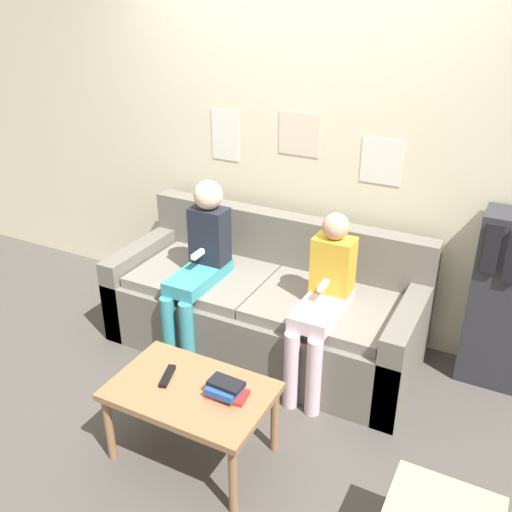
% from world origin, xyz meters
% --- Properties ---
extents(ground_plane, '(10.00, 10.00, 0.00)m').
position_xyz_m(ground_plane, '(0.00, 0.00, 0.00)').
color(ground_plane, '#4C4742').
extents(wall_back, '(8.00, 0.06, 2.60)m').
position_xyz_m(wall_back, '(-0.00, 1.06, 1.30)').
color(wall_back, beige).
rests_on(wall_back, ground_plane).
extents(couch, '(2.06, 0.85, 0.86)m').
position_xyz_m(couch, '(0.00, 0.54, 0.30)').
color(couch, '#6B665B').
rests_on(couch, ground_plane).
extents(coffee_table, '(0.82, 0.53, 0.44)m').
position_xyz_m(coffee_table, '(0.11, -0.54, 0.38)').
color(coffee_table, '#8E6642').
rests_on(coffee_table, ground_plane).
extents(person_left, '(0.24, 0.57, 1.16)m').
position_xyz_m(person_left, '(-0.38, 0.35, 0.66)').
color(person_left, teal).
rests_on(person_left, ground_plane).
extents(person_right, '(0.24, 0.57, 1.10)m').
position_xyz_m(person_right, '(0.48, 0.33, 0.62)').
color(person_right, silver).
rests_on(person_right, ground_plane).
extents(tv_remote, '(0.09, 0.17, 0.02)m').
position_xyz_m(tv_remote, '(-0.04, -0.52, 0.45)').
color(tv_remote, black).
rests_on(tv_remote, coffee_table).
extents(book_stack, '(0.21, 0.14, 0.08)m').
position_xyz_m(book_stack, '(0.30, -0.50, 0.47)').
color(book_stack, red).
rests_on(book_stack, coffee_table).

